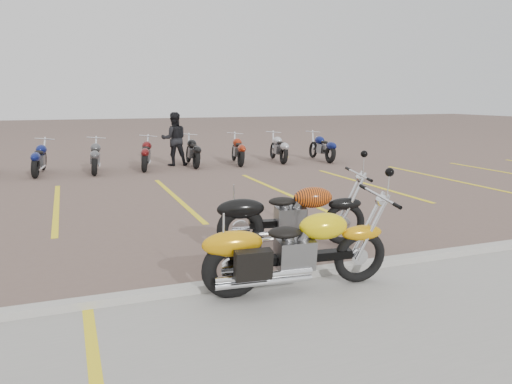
{
  "coord_description": "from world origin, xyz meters",
  "views": [
    {
      "loc": [
        -2.4,
        -7.74,
        2.41
      ],
      "look_at": [
        0.68,
        0.35,
        0.75
      ],
      "focal_mm": 35.0,
      "sensor_mm": 36.0,
      "label": 1
    }
  ],
  "objects": [
    {
      "name": "ground",
      "position": [
        0.0,
        0.0,
        0.0
      ],
      "size": [
        100.0,
        100.0,
        0.0
      ],
      "primitive_type": "plane",
      "color": "brown",
      "rests_on": "ground"
    },
    {
      "name": "concrete_apron",
      "position": [
        0.0,
        -4.5,
        0.01
      ],
      "size": [
        60.0,
        5.0,
        0.01
      ],
      "primitive_type": "cube",
      "color": "#9E9B93",
      "rests_on": "ground"
    },
    {
      "name": "curb",
      "position": [
        0.0,
        -2.0,
        0.06
      ],
      "size": [
        60.0,
        0.18,
        0.12
      ],
      "primitive_type": "cube",
      "color": "#ADAAA3",
      "rests_on": "ground"
    },
    {
      "name": "parking_stripes",
      "position": [
        0.0,
        4.0,
        0.0
      ],
      "size": [
        38.0,
        5.5,
        0.01
      ],
      "primitive_type": null,
      "color": "yellow",
      "rests_on": "ground"
    },
    {
      "name": "yellow_cruiser",
      "position": [
        0.14,
        -2.35,
        0.5
      ],
      "size": [
        2.43,
        0.41,
        1.0
      ],
      "rotation": [
        0.1,
        0.0,
        -0.08
      ],
      "color": "black",
      "rests_on": "ground"
    },
    {
      "name": "flame_cruiser",
      "position": [
        0.83,
        -0.74,
        0.5
      ],
      "size": [
        2.44,
        0.55,
        1.01
      ],
      "rotation": [
        0.06,
        0.0,
        -0.15
      ],
      "color": "black",
      "rests_on": "ground"
    },
    {
      "name": "person_b",
      "position": [
        1.17,
        9.74,
        0.94
      ],
      "size": [
        0.97,
        0.79,
        1.88
      ],
      "primitive_type": "imported",
      "rotation": [
        0.0,
        0.0,
        3.06
      ],
      "color": "black",
      "rests_on": "ground"
    },
    {
      "name": "bg_bike_row",
      "position": [
        -0.78,
        9.18,
        0.55
      ],
      "size": [
        15.72,
        2.06,
        1.1
      ],
      "color": "black",
      "rests_on": "ground"
    }
  ]
}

